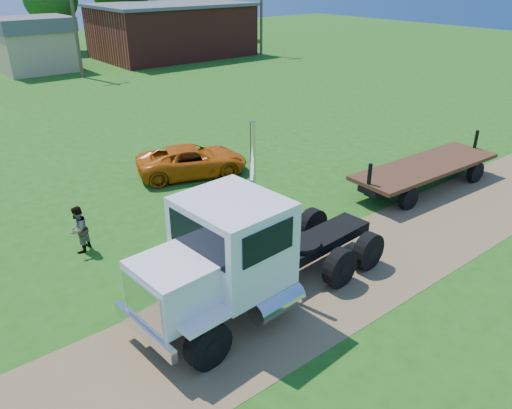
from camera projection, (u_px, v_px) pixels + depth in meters
ground at (330, 280)px, 15.14m from camera, size 140.00×140.00×0.00m
dirt_track at (330, 280)px, 15.13m from camera, size 120.00×4.20×0.01m
white_semi_tractor at (236, 257)px, 13.10m from camera, size 8.40×3.31×5.00m
orange_pickup at (192, 161)px, 22.56m from camera, size 5.42×3.78×1.38m
flatbed_trailer at (425, 170)px, 21.22m from camera, size 7.44×2.50×1.88m
spectator_b at (78, 229)px, 16.37m from camera, size 0.99×0.97×1.61m
brick_building at (172, 30)px, 52.32m from camera, size 15.40×10.40×5.30m
tan_shed at (35, 44)px, 44.50m from camera, size 6.20×5.40×4.70m
utility_poles at (74, 19)px, 41.13m from camera, size 42.20×0.28×9.00m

